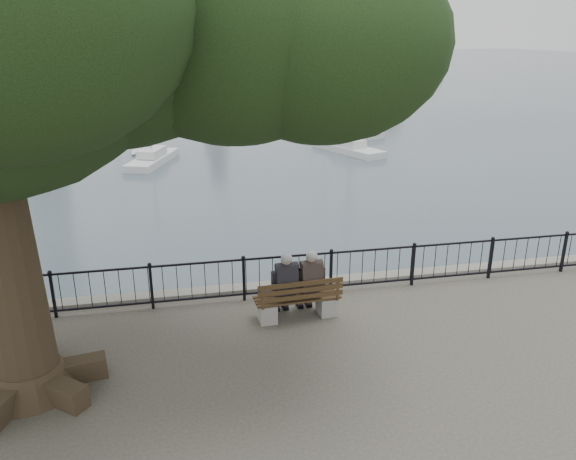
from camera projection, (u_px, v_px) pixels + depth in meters
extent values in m
cube|color=slate|center=(284.00, 306.00, 13.42)|extent=(200.00, 0.40, 1.20)
plane|color=#38464D|center=(182.00, 68.00, 105.91)|extent=(260.00, 260.00, 0.00)
cube|color=black|center=(288.00, 256.00, 12.46)|extent=(22.00, 0.04, 0.04)
cube|color=black|center=(288.00, 290.00, 12.74)|extent=(22.00, 0.04, 0.04)
cube|color=gray|center=(267.00, 312.00, 11.64)|extent=(0.37, 0.47, 0.41)
cube|color=gray|center=(326.00, 305.00, 11.95)|extent=(0.37, 0.47, 0.41)
cube|color=#352515|center=(297.00, 298.00, 11.71)|extent=(1.82, 0.60, 0.04)
cube|color=#352515|center=(301.00, 290.00, 11.36)|extent=(1.79, 0.14, 0.40)
cube|color=black|center=(285.00, 294.00, 11.62)|extent=(0.38, 0.32, 0.24)
cube|color=black|center=(287.00, 279.00, 11.39)|extent=(0.45, 0.26, 0.60)
sphere|color=tan|center=(286.00, 259.00, 11.29)|extent=(0.23, 0.23, 0.23)
ellipsoid|color=gray|center=(287.00, 258.00, 11.25)|extent=(0.24, 0.24, 0.20)
cube|color=black|center=(282.00, 302.00, 12.00)|extent=(0.34, 0.46, 0.45)
cube|color=#292220|center=(310.00, 291.00, 11.74)|extent=(0.38, 0.32, 0.24)
cube|color=#292220|center=(312.00, 276.00, 11.52)|extent=(0.45, 0.26, 0.60)
sphere|color=tan|center=(311.00, 257.00, 11.41)|extent=(0.23, 0.23, 0.23)
ellipsoid|color=gray|center=(312.00, 256.00, 11.38)|extent=(0.24, 0.24, 0.20)
cube|color=#292220|center=(306.00, 300.00, 12.12)|extent=(0.34, 0.46, 0.45)
cone|color=black|center=(29.00, 377.00, 9.40)|extent=(1.63, 1.63, 0.48)
cone|color=black|center=(2.00, 229.00, 8.52)|extent=(1.05, 1.05, 5.74)
ellipsoid|color=black|center=(107.00, 15.00, 8.18)|extent=(4.97, 4.97, 3.88)
ellipsoid|color=black|center=(234.00, 28.00, 8.32)|extent=(4.40, 4.40, 3.43)
ellipsoid|color=black|center=(321.00, 42.00, 8.27)|extent=(3.83, 3.83, 2.98)
cube|color=slate|center=(32.00, 87.00, 64.48)|extent=(9.44, 9.44, 1.40)
cube|color=slate|center=(215.00, 94.00, 57.15)|extent=(6.13, 6.13, 1.40)
cube|color=gray|center=(213.00, 68.00, 56.30)|extent=(2.25, 2.65, 4.09)
cube|color=slate|center=(212.00, 45.00, 55.56)|extent=(2.65, 3.06, 0.30)
cube|color=gray|center=(212.00, 36.00, 55.55)|extent=(1.33, 2.25, 1.43)
cube|color=gray|center=(212.00, 28.00, 54.37)|extent=(1.53, 1.02, 1.64)
sphere|color=gray|center=(212.00, 16.00, 53.62)|extent=(1.74, 1.74, 1.74)
cube|color=silver|center=(153.00, 161.00, 30.06)|extent=(2.87, 5.01, 0.54)
cube|color=silver|center=(152.00, 152.00, 29.90)|extent=(1.58, 2.19, 0.40)
cylinder|color=silver|center=(145.00, 66.00, 28.16)|extent=(0.11, 0.11, 9.30)
cube|color=silver|center=(348.00, 150.00, 32.79)|extent=(3.29, 5.20, 0.56)
cube|color=silver|center=(348.00, 142.00, 32.62)|extent=(1.76, 2.30, 0.42)
cylinder|color=silver|center=(353.00, 69.00, 30.98)|extent=(0.11, 0.11, 8.63)
cube|color=silver|center=(353.00, 132.00, 38.59)|extent=(3.05, 5.33, 0.57)
cube|color=silver|center=(353.00, 125.00, 38.42)|extent=(1.68, 2.33, 0.43)
cylinder|color=silver|center=(357.00, 57.00, 36.66)|extent=(0.11, 0.11, 9.32)
cube|color=silver|center=(225.00, 124.00, 41.87)|extent=(1.86, 5.29, 0.58)
cube|color=silver|center=(225.00, 118.00, 41.70)|extent=(1.23, 2.19, 0.43)
cylinder|color=silver|center=(223.00, 50.00, 39.81)|extent=(0.12, 0.12, 10.08)
cube|color=silver|center=(325.00, 119.00, 44.53)|extent=(3.16, 5.22, 0.56)
cube|color=silver|center=(325.00, 112.00, 44.37)|extent=(1.71, 2.30, 0.42)
cylinder|color=silver|center=(327.00, 51.00, 42.54)|extent=(0.11, 0.11, 9.75)
cube|color=silver|center=(114.00, 115.00, 46.43)|extent=(2.85, 5.18, 0.56)
cube|color=silver|center=(113.00, 109.00, 46.26)|extent=(1.59, 2.25, 0.42)
cylinder|color=silver|center=(106.00, 43.00, 44.28)|extent=(0.11, 0.11, 10.71)
cube|color=#434038|center=(345.00, 72.00, 89.20)|extent=(30.00, 8.00, 1.20)
cylinder|color=black|center=(318.00, 56.00, 85.57)|extent=(0.70, 0.70, 4.00)
ellipsoid|color=black|center=(318.00, 29.00, 84.23)|extent=(5.20, 5.20, 4.16)
cylinder|color=black|center=(352.00, 56.00, 88.54)|extent=(0.70, 0.70, 4.00)
ellipsoid|color=black|center=(353.00, 29.00, 87.20)|extent=(5.20, 5.20, 4.16)
cylinder|color=black|center=(390.00, 55.00, 88.75)|extent=(0.70, 0.70, 4.00)
ellipsoid|color=black|center=(391.00, 29.00, 87.40)|extent=(5.20, 5.20, 4.16)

